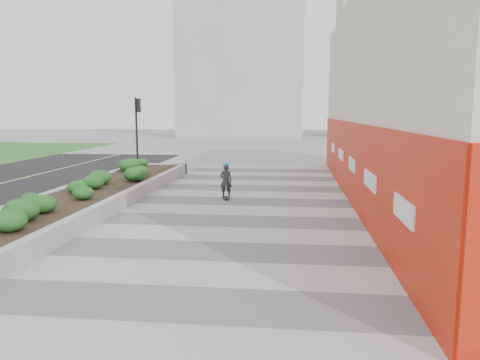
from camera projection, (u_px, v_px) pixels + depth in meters
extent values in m
plane|color=gray|center=(204.00, 277.00, 9.67)|extent=(160.00, 160.00, 0.00)
cube|color=#A8A8AD|center=(224.00, 238.00, 12.62)|extent=(8.00, 36.00, 0.01)
cube|color=beige|center=(436.00, 95.00, 17.17)|extent=(6.00, 24.00, 8.00)
cube|color=red|center=(351.00, 162.00, 17.86)|extent=(0.12, 24.00, 3.00)
cube|color=#9E9EA0|center=(160.00, 169.00, 25.83)|extent=(3.00, 0.30, 0.55)
cube|color=#9E9EA0|center=(57.00, 197.00, 17.27)|extent=(0.30, 18.00, 0.55)
cube|color=#9E9EA0|center=(127.00, 198.00, 16.98)|extent=(0.30, 18.00, 0.55)
cube|color=#2D2116|center=(92.00, 198.00, 17.13)|extent=(2.40, 17.40, 0.50)
cylinder|color=black|center=(137.00, 134.00, 27.38)|extent=(0.12, 0.12, 4.20)
cube|color=black|center=(139.00, 105.00, 27.13)|extent=(0.18, 0.28, 0.80)
cube|color=#ADAAA3|center=(243.00, 62.00, 62.86)|extent=(16.00, 12.00, 20.00)
cube|color=#ADAAA3|center=(389.00, 50.00, 65.29)|extent=(14.00, 10.00, 24.00)
cylinder|color=#595654|center=(243.00, 239.00, 12.57)|extent=(0.44, 0.44, 0.01)
cube|color=black|center=(226.00, 198.00, 18.23)|extent=(0.34, 0.75, 0.02)
imported|color=#28272C|center=(226.00, 181.00, 18.13)|extent=(0.52, 0.38, 1.30)
sphere|color=#1A8DE4|center=(226.00, 165.00, 18.05)|extent=(0.23, 0.23, 0.23)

